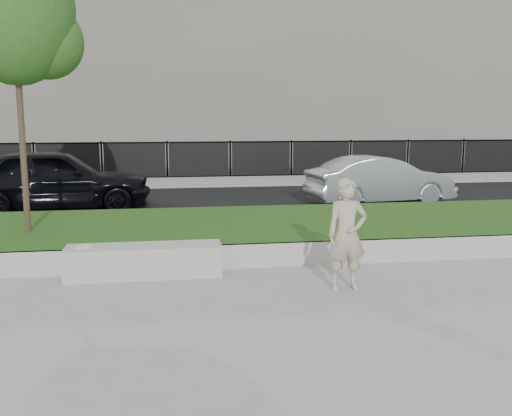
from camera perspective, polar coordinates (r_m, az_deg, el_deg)
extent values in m
plane|color=gray|center=(8.37, -4.41, -8.00)|extent=(90.00, 90.00, 0.00)
cube|color=#14350D|center=(11.22, -5.63, -2.52)|extent=(34.00, 4.00, 0.40)
cube|color=#ADAAA2|center=(9.31, -4.93, -4.94)|extent=(34.00, 0.08, 0.40)
cube|color=black|center=(16.67, -6.71, 0.67)|extent=(34.00, 7.00, 0.04)
cube|color=gray|center=(21.12, -7.19, 2.57)|extent=(34.00, 3.00, 0.12)
cube|color=slate|center=(20.11, -7.11, 2.75)|extent=(32.00, 0.30, 0.24)
cube|color=black|center=(20.05, -7.15, 4.54)|extent=(32.00, 0.04, 1.50)
cube|color=black|center=(20.00, -7.19, 6.54)|extent=(32.00, 0.05, 0.05)
cube|color=black|center=(20.09, -7.12, 3.12)|extent=(32.00, 0.05, 0.05)
cube|color=slate|center=(28.09, -7.85, 14.27)|extent=(34.00, 10.00, 10.00)
cube|color=#ADAAA2|center=(9.06, -11.10, -5.20)|extent=(2.39, 0.60, 0.49)
imported|color=tan|center=(8.20, 9.06, -2.64)|extent=(0.59, 0.40, 1.61)
cube|color=beige|center=(9.10, -16.93, -3.71)|extent=(0.27, 0.24, 0.03)
cylinder|color=#38281C|center=(10.98, -22.55, 9.88)|extent=(0.11, 0.11, 4.67)
ellipsoid|color=#1D4A18|center=(11.13, -23.08, 18.06)|extent=(2.05, 2.05, 2.67)
sphere|color=#1D4A18|center=(11.13, -20.24, 15.30)|extent=(1.31, 1.31, 1.31)
imported|color=black|center=(15.55, -19.46, 2.71)|extent=(4.94, 2.33, 1.63)
imported|color=#9FA2A8|center=(16.16, 12.32, 2.72)|extent=(4.21, 1.97, 1.34)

